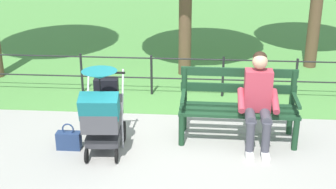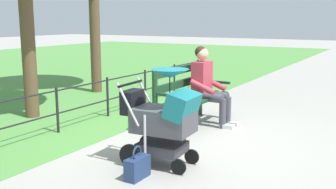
# 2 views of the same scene
# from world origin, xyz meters

# --- Properties ---
(ground_plane) EXTENTS (60.00, 60.00, 0.00)m
(ground_plane) POSITION_xyz_m (0.00, 0.00, 0.00)
(ground_plane) COLOR #9E9B93
(grass_lawn) EXTENTS (40.00, 16.00, 0.01)m
(grass_lawn) POSITION_xyz_m (0.00, -8.80, 0.00)
(grass_lawn) COLOR #518E42
(grass_lawn) RESTS_ON ground
(park_bench) EXTENTS (1.61, 0.62, 0.96)m
(park_bench) POSITION_xyz_m (-0.76, -0.12, 0.53)
(park_bench) COLOR #193D23
(park_bench) RESTS_ON ground
(person_on_bench) EXTENTS (0.54, 0.74, 1.28)m
(person_on_bench) POSITION_xyz_m (-1.00, 0.11, 0.68)
(person_on_bench) COLOR #42424C
(person_on_bench) RESTS_ON ground
(stroller) EXTENTS (0.56, 0.92, 1.15)m
(stroller) POSITION_xyz_m (1.00, 0.46, 0.59)
(stroller) COLOR black
(stroller) RESTS_ON ground
(handbag) EXTENTS (0.32, 0.14, 0.37)m
(handbag) POSITION_xyz_m (1.49, 0.42, 0.13)
(handbag) COLOR navy
(handbag) RESTS_ON ground
(park_fence) EXTENTS (8.48, 0.04, 0.70)m
(park_fence) POSITION_xyz_m (-0.49, -1.64, 0.42)
(park_fence) COLOR black
(park_fence) RESTS_ON ground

